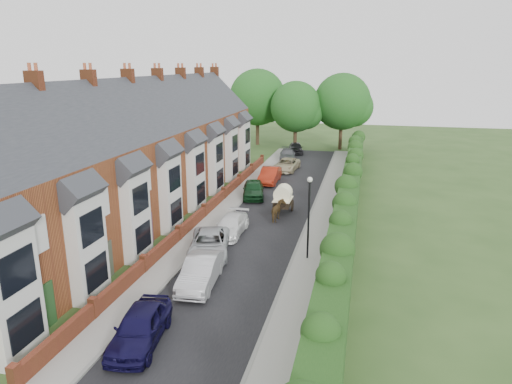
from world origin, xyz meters
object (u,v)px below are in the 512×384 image
car_silver_a (201,272)px  car_green (253,189)px  car_navy (140,327)px  car_beige (287,165)px  horse_cart (283,197)px  car_grey (287,155)px  car_silver_b (209,244)px  car_red (270,175)px  horse (278,211)px  lamppost (309,208)px  car_black (296,148)px  car_white (231,225)px

car_silver_a → car_green: car_silver_a is taller
car_navy → car_green: size_ratio=1.01×
car_beige → horse_cart: bearing=-76.8°
car_silver_a → car_grey: bearing=86.6°
car_beige → car_silver_b: bearing=-87.2°
car_red → car_grey: car_red is taller
car_silver_b → car_grey: size_ratio=1.12×
car_navy → car_silver_b: car_navy is taller
car_silver_b → horse_cart: bearing=58.1°
car_grey → horse: 22.67m
car_red → car_beige: (0.71, 5.61, -0.10)m
lamppost → car_silver_b: lamppost is taller
car_silver_b → car_black: size_ratio=1.22×
car_white → car_black: 30.63m
car_black → car_white: bearing=-103.0°
car_silver_b → car_black: (0.13, 34.29, 0.00)m
horse_cart → car_green: bearing=132.3°
horse → horse_cart: (-0.00, 1.98, 0.53)m
car_green → car_navy: bearing=-101.8°
car_grey → car_green: bearing=-99.5°
car_silver_b → car_green: (-0.37, 12.84, 0.05)m
car_silver_a → horse: size_ratio=2.54×
car_silver_b → car_black: 34.29m
car_silver_a → car_silver_b: (-0.89, 3.94, -0.06)m
car_red → car_black: bearing=88.6°
lamppost → car_green: size_ratio=1.15×
car_silver_b → car_green: bearing=77.5°
car_grey → car_black: 4.64m
car_silver_b → car_beige: car_silver_b is taller
car_silver_a → car_beige: 27.79m
lamppost → car_red: lamppost is taller
car_red → horse_cart: (2.96, -9.04, 0.53)m
lamppost → car_navy: bearing=-119.4°
car_silver_b → horse: 7.79m
lamppost → car_black: 34.24m
car_navy → car_grey: bearing=82.8°
car_beige → horse_cart: horse_cart is taller
car_silver_b → car_red: car_red is taller
car_silver_b → car_white: car_silver_b is taller
car_green → car_beige: (1.06, 11.01, -0.09)m
car_red → car_beige: size_ratio=0.97×
car_silver_a → car_beige: car_silver_a is taller
car_silver_b → car_black: car_black is taller
car_silver_a → car_red: 22.19m
car_white → lamppost: bearing=-27.7°
car_white → car_beige: 20.19m
car_green → car_beige: car_green is taller
lamppost → car_navy: 11.98m
car_silver_b → horse: bearing=53.6°
car_silver_b → car_beige: (0.70, 23.85, -0.03)m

